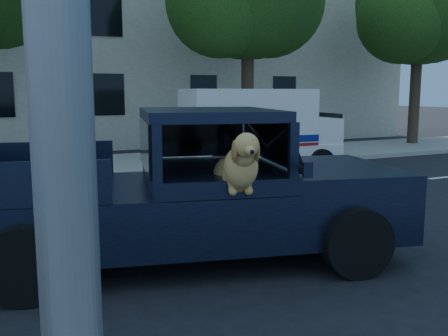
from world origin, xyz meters
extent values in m
plane|color=black|center=(0.00, 0.00, 0.00)|extent=(120.00, 120.00, 0.00)
cube|color=gray|center=(0.00, 9.20, 0.07)|extent=(60.00, 4.00, 0.15)
cylinder|color=#332619|center=(5.00, 9.60, 2.20)|extent=(0.44, 0.44, 4.40)
sphere|color=#12330C|center=(3.80, 9.30, 5.20)|extent=(3.60, 3.60, 3.60)
sphere|color=#12330C|center=(6.00, 9.90, 5.50)|extent=(4.00, 4.00, 4.00)
cylinder|color=#332619|center=(13.00, 9.60, 2.20)|extent=(0.44, 0.44, 4.40)
sphere|color=#12330C|center=(13.00, 9.60, 6.00)|extent=(5.20, 5.20, 5.20)
sphere|color=#12330C|center=(11.80, 9.30, 5.20)|extent=(3.60, 3.60, 3.60)
sphere|color=#12330C|center=(14.00, 9.90, 5.50)|extent=(4.00, 4.00, 4.00)
cube|color=beige|center=(3.00, 16.50, 4.50)|extent=(26.00, 6.00, 9.00)
cube|color=black|center=(-0.96, 0.21, 0.70)|extent=(6.15, 3.51, 0.74)
cube|color=black|center=(1.05, -0.27, 1.16)|extent=(2.14, 2.56, 0.18)
cube|color=black|center=(-0.69, 0.14, 2.01)|extent=(2.18, 2.48, 0.13)
cube|color=black|center=(0.19, -0.06, 1.62)|extent=(0.72, 1.93, 0.63)
cube|color=black|center=(-0.59, -0.39, 0.91)|extent=(0.74, 0.74, 0.42)
cube|color=black|center=(-0.14, -1.42, 1.43)|extent=(0.12, 0.08, 0.18)
cube|color=silver|center=(3.72, 6.44, 0.57)|extent=(4.54, 2.43, 0.52)
cube|color=silver|center=(3.31, 6.48, 1.61)|extent=(3.72, 2.34, 1.55)
cube|color=silver|center=(5.42, 6.25, 1.19)|extent=(1.14, 2.01, 0.73)
cube|color=navy|center=(3.20, 5.49, 1.04)|extent=(3.50, 0.41, 0.19)
cube|color=#9E0F0F|center=(3.20, 5.49, 0.87)|extent=(3.50, 0.41, 0.07)
cube|color=yellow|center=(-3.13, -3.82, 2.07)|extent=(0.16, 0.03, 0.41)
camera|label=1|loc=(-3.41, -6.04, 2.30)|focal=40.00mm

